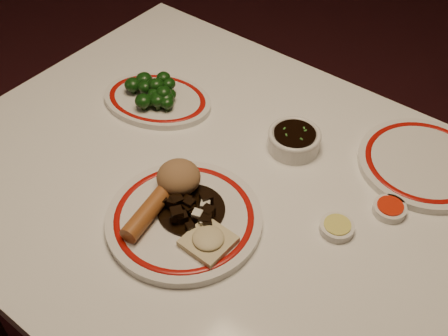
% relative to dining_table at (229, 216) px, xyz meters
% --- Properties ---
extents(dining_table, '(1.20, 0.90, 0.75)m').
position_rel_dining_table_xyz_m(dining_table, '(0.00, 0.00, 0.00)').
color(dining_table, white).
rests_on(dining_table, ground).
extents(main_plate, '(0.32, 0.32, 0.02)m').
position_rel_dining_table_xyz_m(main_plate, '(-0.01, -0.13, 0.10)').
color(main_plate, silver).
rests_on(main_plate, dining_table).
extents(rice_mound, '(0.08, 0.08, 0.06)m').
position_rel_dining_table_xyz_m(rice_mound, '(-0.06, -0.08, 0.14)').
color(rice_mound, '#926945').
rests_on(rice_mound, main_plate).
extents(spring_roll, '(0.06, 0.13, 0.03)m').
position_rel_dining_table_xyz_m(spring_roll, '(-0.06, -0.17, 0.13)').
color(spring_roll, '#985525').
rests_on(spring_roll, main_plate).
extents(fried_wonton, '(0.08, 0.08, 0.02)m').
position_rel_dining_table_xyz_m(fried_wonton, '(0.07, -0.15, 0.12)').
color(fried_wonton, '#C6B98C').
rests_on(fried_wonton, main_plate).
extents(stirfry_heap, '(0.13, 0.13, 0.03)m').
position_rel_dining_table_xyz_m(stirfry_heap, '(-0.00, -0.11, 0.12)').
color(stirfry_heap, black).
rests_on(stirfry_heap, main_plate).
extents(broccoli_plate, '(0.30, 0.28, 0.02)m').
position_rel_dining_table_xyz_m(broccoli_plate, '(-0.29, 0.11, 0.10)').
color(broccoli_plate, silver).
rests_on(broccoli_plate, dining_table).
extents(broccoli_pile, '(0.14, 0.11, 0.05)m').
position_rel_dining_table_xyz_m(broccoli_pile, '(-0.29, 0.10, 0.13)').
color(broccoli_pile, '#23471C').
rests_on(broccoli_pile, broccoli_plate).
extents(soy_bowl, '(0.11, 0.11, 0.04)m').
position_rel_dining_table_xyz_m(soy_bowl, '(0.04, 0.17, 0.11)').
color(soy_bowl, silver).
rests_on(soy_bowl, dining_table).
extents(sweet_sour_dish, '(0.06, 0.06, 0.02)m').
position_rel_dining_table_xyz_m(sweet_sour_dish, '(0.28, 0.14, 0.10)').
color(sweet_sour_dish, silver).
rests_on(sweet_sour_dish, dining_table).
extents(mustard_dish, '(0.06, 0.06, 0.02)m').
position_rel_dining_table_xyz_m(mustard_dish, '(0.22, 0.03, 0.10)').
color(mustard_dish, silver).
rests_on(mustard_dish, dining_table).
extents(far_plate, '(0.33, 0.33, 0.02)m').
position_rel_dining_table_xyz_m(far_plate, '(0.28, 0.29, 0.10)').
color(far_plate, silver).
rests_on(far_plate, dining_table).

